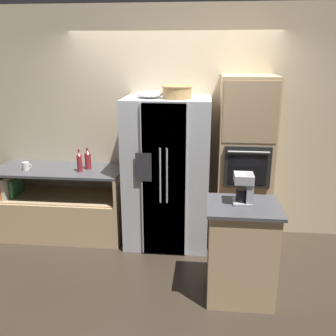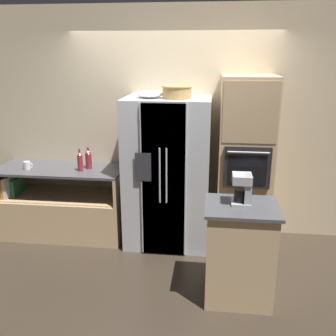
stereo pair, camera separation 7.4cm
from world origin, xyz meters
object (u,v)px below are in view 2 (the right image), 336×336
object	(u,v)px
refrigerator	(167,173)
bottle_tall	(80,161)
wall_oven	(245,164)
mug	(27,165)
coffee_maker	(244,188)
fruit_bowl	(150,94)
wicker_basket	(177,91)
bottle_short	(89,159)

from	to	relation	value
refrigerator	bottle_tall	bearing A→B (deg)	-177.04
wall_oven	bottle_tall	size ratio (longest dim) A/B	7.36
refrigerator	bottle_tall	world-z (taller)	refrigerator
wall_oven	bottle_tall	distance (m)	1.95
bottle_tall	mug	size ratio (longest dim) A/B	2.32
refrigerator	coffee_maker	distance (m)	1.31
coffee_maker	fruit_bowl	bearing A→B (deg)	135.72
wall_oven	fruit_bowl	size ratio (longest dim) A/B	6.84
wicker_basket	coffee_maker	size ratio (longest dim) A/B	1.18
wall_oven	wicker_basket	world-z (taller)	wall_oven
fruit_bowl	mug	world-z (taller)	fruit_bowl
refrigerator	wall_oven	distance (m)	0.91
wicker_basket	fruit_bowl	distance (m)	0.31
mug	wall_oven	bearing A→B (deg)	2.59
wall_oven	mug	world-z (taller)	wall_oven
refrigerator	mug	bearing A→B (deg)	-177.82
wicker_basket	bottle_tall	size ratio (longest dim) A/B	1.21
bottle_tall	mug	bearing A→B (deg)	-179.03
refrigerator	fruit_bowl	bearing A→B (deg)	-170.59
fruit_bowl	wicker_basket	bearing A→B (deg)	-7.42
refrigerator	coffee_maker	xyz separation A→B (m)	(0.81, -1.01, 0.21)
bottle_short	refrigerator	bearing A→B (deg)	-3.55
bottle_tall	mug	distance (m)	0.67
coffee_maker	refrigerator	bearing A→B (deg)	128.71
wall_oven	mug	distance (m)	2.62
fruit_bowl	bottle_short	distance (m)	1.13
coffee_maker	wicker_basket	bearing A→B (deg)	126.57
refrigerator	bottle_short	distance (m)	0.99
mug	coffee_maker	xyz separation A→B (m)	(2.52, -0.94, 0.16)
fruit_bowl	mug	xyz separation A→B (m)	(-1.52, -0.03, -0.87)
wicker_basket	wall_oven	bearing A→B (deg)	9.02
mug	fruit_bowl	bearing A→B (deg)	1.26
bottle_tall	bottle_short	bearing A→B (deg)	59.69
mug	bottle_short	bearing A→B (deg)	9.75
wall_oven	fruit_bowl	bearing A→B (deg)	-175.56
bottle_tall	coffee_maker	size ratio (longest dim) A/B	0.98
fruit_bowl	bottle_tall	size ratio (longest dim) A/B	1.08
bottle_tall	refrigerator	bearing A→B (deg)	2.96
bottle_tall	coffee_maker	world-z (taller)	coffee_maker
bottle_short	mug	bearing A→B (deg)	-170.25
refrigerator	wicker_basket	distance (m)	0.97
mug	coffee_maker	world-z (taller)	coffee_maker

